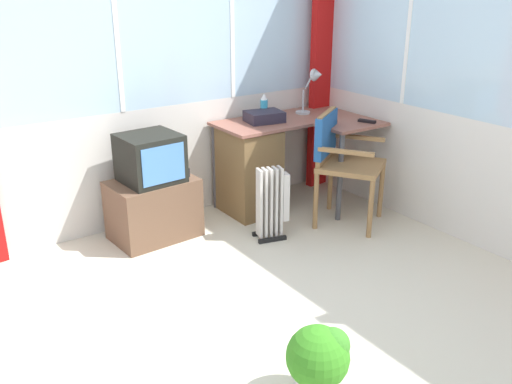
% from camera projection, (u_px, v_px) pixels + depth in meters
% --- Properties ---
extents(ground, '(4.99, 4.99, 0.06)m').
position_uv_depth(ground, '(277.00, 353.00, 3.08)').
color(ground, beige).
extents(north_window_panel, '(3.99, 0.07, 2.63)m').
position_uv_depth(north_window_panel, '(118.00, 63.00, 4.15)').
color(north_window_panel, silver).
rests_on(north_window_panel, ground).
extents(curtain_corner, '(0.23, 0.09, 2.53)m').
position_uv_depth(curtain_corner, '(322.00, 53.00, 5.07)').
color(curtain_corner, red).
rests_on(curtain_corner, ground).
extents(desk, '(1.26, 0.90, 0.77)m').
position_uv_depth(desk, '(255.00, 165.00, 4.75)').
color(desk, '#8F5849').
rests_on(desk, ground).
extents(desk_lamp, '(0.23, 0.20, 0.40)m').
position_uv_depth(desk_lamp, '(314.00, 84.00, 4.89)').
color(desk_lamp, '#B2B7BC').
rests_on(desk_lamp, desk).
extents(tv_remote, '(0.10, 0.16, 0.02)m').
position_uv_depth(tv_remote, '(367.00, 121.00, 4.67)').
color(tv_remote, black).
rests_on(tv_remote, desk).
extents(spray_bottle, '(0.06, 0.06, 0.22)m').
position_uv_depth(spray_bottle, '(264.00, 106.00, 4.79)').
color(spray_bottle, '#37A8D1').
rests_on(spray_bottle, desk).
extents(paper_tray, '(0.34, 0.28, 0.09)m').
position_uv_depth(paper_tray, '(264.00, 117.00, 4.68)').
color(paper_tray, '#292332').
rests_on(paper_tray, desk).
extents(wooden_armchair, '(0.66, 0.67, 0.92)m').
position_uv_depth(wooden_armchair, '(337.00, 152.00, 4.48)').
color(wooden_armchair, '#997043').
rests_on(wooden_armchair, ground).
extents(tv_on_stand, '(0.67, 0.48, 0.83)m').
position_uv_depth(tv_on_stand, '(153.00, 193.00, 4.26)').
color(tv_on_stand, brown).
rests_on(tv_on_stand, ground).
extents(space_heater, '(0.29, 0.22, 0.58)m').
position_uv_depth(space_heater, '(273.00, 203.00, 4.28)').
color(space_heater, silver).
rests_on(space_heater, ground).
extents(potted_plant, '(0.31, 0.31, 0.39)m').
position_uv_depth(potted_plant, '(319.00, 360.00, 2.64)').
color(potted_plant, silver).
rests_on(potted_plant, ground).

